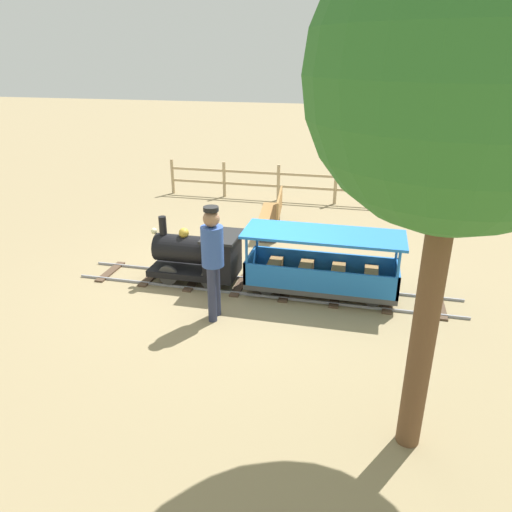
% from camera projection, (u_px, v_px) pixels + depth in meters
% --- Properties ---
extents(ground_plane, '(60.00, 60.00, 0.00)m').
position_uv_depth(ground_plane, '(250.00, 287.00, 7.63)').
color(ground_plane, '#8C7A56').
extents(track, '(0.78, 6.05, 0.04)m').
position_uv_depth(track, '(263.00, 288.00, 7.58)').
color(track, gray).
rests_on(track, ground_plane).
extents(locomotive, '(0.74, 1.45, 1.03)m').
position_uv_depth(locomotive, '(200.00, 255.00, 7.62)').
color(locomotive, black).
rests_on(locomotive, ground_plane).
extents(passenger_car, '(0.84, 2.35, 0.97)m').
position_uv_depth(passenger_car, '(321.00, 270.00, 7.23)').
color(passenger_car, '#3F3F3F').
rests_on(passenger_car, ground_plane).
extents(conductor_person, '(0.30, 0.30, 1.62)m').
position_uv_depth(conductor_person, '(213.00, 255.00, 6.40)').
color(conductor_person, '#282D47').
rests_on(conductor_person, ground_plane).
extents(park_bench, '(1.34, 0.56, 0.82)m').
position_uv_depth(park_bench, '(273.00, 213.00, 9.81)').
color(park_bench, olive).
rests_on(park_bench, ground_plane).
extents(oak_tree_near, '(2.28, 2.28, 4.43)m').
position_uv_depth(oak_tree_near, '(464.00, 78.00, 3.35)').
color(oak_tree_near, brown).
rests_on(oak_tree_near, ground_plane).
extents(fence_section, '(0.08, 7.13, 0.90)m').
position_uv_depth(fence_section, '(307.00, 183.00, 11.82)').
color(fence_section, tan).
rests_on(fence_section, ground_plane).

